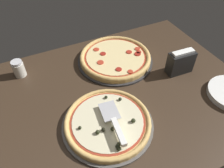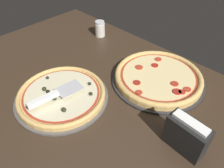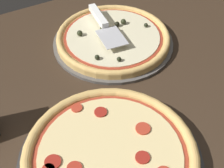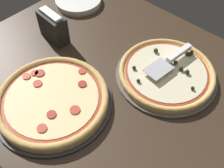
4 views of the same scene
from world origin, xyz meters
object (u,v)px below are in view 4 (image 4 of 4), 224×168
object	(u,v)px
napkin_holder	(53,27)
pizza_front	(167,72)
pizza_back	(52,99)
plate_stack	(78,1)
serving_spatula	(174,57)

from	to	relation	value
napkin_holder	pizza_front	bearing A→B (deg)	-162.99
pizza_back	plate_stack	distance (cm)	61.68
pizza_back	napkin_holder	distance (cm)	35.13
pizza_front	serving_spatula	distance (cm)	6.67
plate_stack	napkin_holder	xyz separation A→B (cm)	(-12.34, 25.14, 4.99)
plate_stack	napkin_holder	world-z (taller)	napkin_holder
serving_spatula	napkin_holder	world-z (taller)	napkin_holder
pizza_back	napkin_holder	xyz separation A→B (cm)	(26.48, -22.78, 3.76)
plate_stack	napkin_holder	distance (cm)	28.45
pizza_front	plate_stack	size ratio (longest dim) A/B	1.59
serving_spatula	plate_stack	size ratio (longest dim) A/B	1.01
serving_spatula	plate_stack	world-z (taller)	serving_spatula
pizza_front	pizza_back	size ratio (longest dim) A/B	0.92
serving_spatula	napkin_holder	size ratio (longest dim) A/B	1.66
pizza_front	napkin_holder	xyz separation A→B (cm)	(48.53, 14.85, 4.04)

